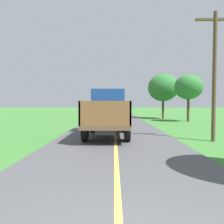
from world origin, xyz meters
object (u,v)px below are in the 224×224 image
roadside_tree_near_left (163,88)px  banana_truck_far (109,108)px  roadside_tree_mid_right (189,87)px  banana_truck_near (107,112)px  utility_pole_roadside (214,72)px

roadside_tree_near_left → banana_truck_far: bearing=-149.8°
roadside_tree_near_left → roadside_tree_mid_right: size_ratio=1.12×
roadside_tree_near_left → roadside_tree_mid_right: 4.43m
banana_truck_near → utility_pole_roadside: 6.24m
banana_truck_near → banana_truck_far: (-0.11, 10.06, -0.00)m
banana_truck_near → roadside_tree_mid_right: size_ratio=1.14×
utility_pole_roadside → roadside_tree_mid_right: utility_pole_roadside is taller
banana_truck_near → banana_truck_far: bearing=90.6°
banana_truck_far → roadside_tree_near_left: 8.26m
roadside_tree_near_left → banana_truck_near: bearing=-115.5°
banana_truck_far → roadside_tree_near_left: size_ratio=1.02×
utility_pole_roadside → roadside_tree_mid_right: 12.19m
roadside_tree_mid_right → utility_pole_roadside: bearing=-103.8°
banana_truck_far → utility_pole_roadside: bearing=-64.5°
banana_truck_far → banana_truck_near: bearing=-89.4°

